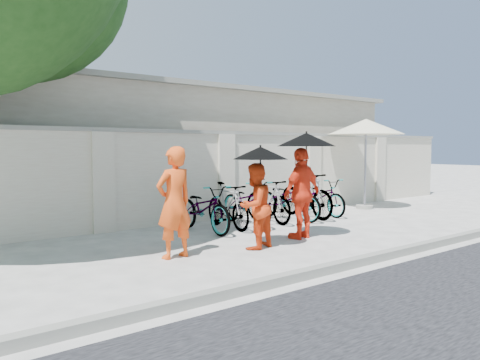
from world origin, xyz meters
TOP-DOWN VIEW (x-y plane):
  - ground at (0.00, 0.00)m, footprint 80.00×80.00m
  - kerb at (0.00, -1.70)m, footprint 40.00×0.16m
  - compound_wall at (1.00, 3.20)m, footprint 20.00×0.30m
  - building_behind at (2.00, 7.00)m, footprint 14.00×6.00m
  - monk_left at (-0.96, 0.33)m, footprint 0.66×0.47m
  - monk_center at (0.43, 0.08)m, footprint 0.81×0.70m
  - parasol_center at (0.48, 0.00)m, footprint 0.92×0.92m
  - monk_right at (1.69, 0.23)m, footprint 1.04×0.56m
  - parasol_right at (1.71, 0.15)m, footprint 1.08×1.08m
  - patio_umbrella at (6.11, 2.17)m, footprint 2.60×2.60m
  - bike_0 at (0.62, 1.91)m, footprint 0.65×1.82m
  - bike_1 at (1.21, 1.91)m, footprint 0.58×1.64m
  - bike_2 at (1.81, 2.03)m, footprint 0.84×1.92m
  - bike_3 at (2.40, 2.00)m, footprint 0.63×1.72m
  - bike_4 at (3.00, 1.99)m, footprint 0.92×1.97m
  - bike_5 at (3.59, 1.97)m, footprint 0.70×1.91m
  - bike_6 at (4.18, 2.06)m, footprint 0.75×1.80m

SIDE VIEW (x-z plane):
  - ground at x=0.00m, z-range 0.00..0.00m
  - kerb at x=0.00m, z-range 0.00..0.12m
  - bike_6 at x=4.18m, z-range 0.00..0.92m
  - bike_0 at x=0.62m, z-range 0.00..0.95m
  - bike_1 at x=1.21m, z-range 0.00..0.97m
  - bike_2 at x=1.81m, z-range 0.00..0.98m
  - bike_4 at x=3.00m, z-range 0.00..1.00m
  - bike_3 at x=2.40m, z-range 0.00..1.01m
  - bike_5 at x=3.59m, z-range 0.00..1.13m
  - monk_center at x=0.43m, z-range 0.00..1.43m
  - monk_right at x=1.69m, z-range 0.00..1.69m
  - monk_left at x=-0.96m, z-range 0.00..1.71m
  - compound_wall at x=1.00m, z-range 0.00..2.00m
  - parasol_center at x=0.48m, z-range 1.15..2.05m
  - building_behind at x=2.00m, z-range 0.00..3.20m
  - parasol_right at x=1.71m, z-range 1.33..2.33m
  - patio_umbrella at x=6.11m, z-range 0.99..3.46m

